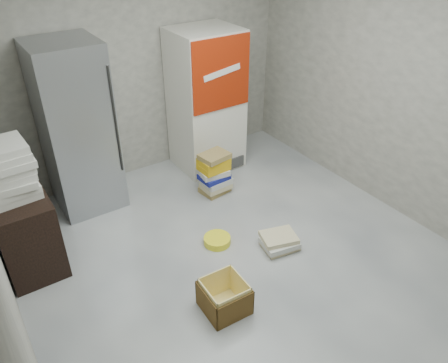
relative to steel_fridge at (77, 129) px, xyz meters
The scene contains 10 objects.
ground 2.50m from the steel_fridge, 67.10° to the right, with size 5.00×5.00×0.00m, color beige.
room_shell 2.46m from the steel_fridge, 67.10° to the right, with size 4.04×5.04×2.82m.
steel_fridge is the anchor object (origin of this frame).
coke_cooler 1.65m from the steel_fridge, ahead, with size 0.80×0.73×1.80m.
wood_shelf 1.23m from the steel_fridge, 138.69° to the right, with size 0.50×0.80×0.80m, color black.
supply_box_stack 1.11m from the steel_fridge, 138.44° to the right, with size 0.44×0.44×0.52m.
phonebook_stack_main 1.64m from the steel_fridge, 27.11° to the right, with size 0.39×0.34×0.55m.
phonebook_stack_side 2.49m from the steel_fridge, 55.21° to the right, with size 0.42×0.37×0.16m.
cardboard_box 2.45m from the steel_fridge, 79.63° to the right, with size 0.39×0.39×0.30m.
bucket_lid 1.94m from the steel_fridge, 60.75° to the right, with size 0.28×0.28×0.08m, color yellow.
Camera 1 is at (-1.96, -2.34, 3.03)m, focal length 35.00 mm.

